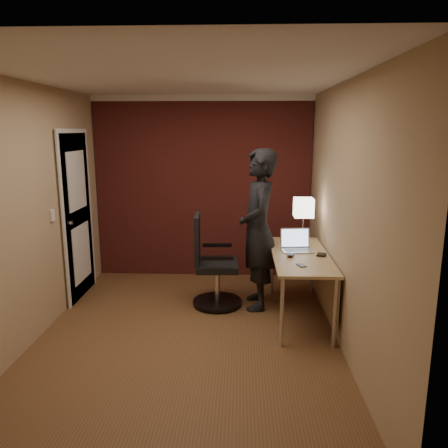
{
  "coord_description": "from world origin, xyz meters",
  "views": [
    {
      "loc": [
        0.53,
        -4.05,
        2.05
      ],
      "look_at": [
        0.35,
        0.55,
        1.05
      ],
      "focal_mm": 35.0,
      "sensor_mm": 36.0,
      "label": 1
    }
  ],
  "objects_px": {
    "mouse": "(290,255)",
    "desk_lamp": "(304,208)",
    "laptop": "(296,244)",
    "wallet": "(321,255)",
    "phone": "(301,265)",
    "person": "(258,230)",
    "desk": "(307,265)",
    "office_chair": "(211,267)"
  },
  "relations": [
    {
      "from": "desk_lamp",
      "to": "office_chair",
      "type": "relative_size",
      "value": 0.5
    },
    {
      "from": "desk_lamp",
      "to": "mouse",
      "type": "height_order",
      "value": "desk_lamp"
    },
    {
      "from": "laptop",
      "to": "desk_lamp",
      "type": "bearing_deg",
      "value": 70.1
    },
    {
      "from": "office_chair",
      "to": "person",
      "type": "distance_m",
      "value": 0.7
    },
    {
      "from": "mouse",
      "to": "person",
      "type": "xyz_separation_m",
      "value": [
        -0.33,
        0.42,
        0.18
      ]
    },
    {
      "from": "laptop",
      "to": "person",
      "type": "height_order",
      "value": "person"
    },
    {
      "from": "desk",
      "to": "mouse",
      "type": "xyz_separation_m",
      "value": [
        -0.19,
        -0.12,
        0.14
      ]
    },
    {
      "from": "desk",
      "to": "phone",
      "type": "xyz_separation_m",
      "value": [
        -0.12,
        -0.42,
        0.13
      ]
    },
    {
      "from": "office_chair",
      "to": "person",
      "type": "xyz_separation_m",
      "value": [
        0.54,
        0.0,
        0.45
      ]
    },
    {
      "from": "phone",
      "to": "desk",
      "type": "bearing_deg",
      "value": 53.31
    },
    {
      "from": "desk_lamp",
      "to": "person",
      "type": "xyz_separation_m",
      "value": [
        -0.54,
        -0.19,
        -0.22
      ]
    },
    {
      "from": "mouse",
      "to": "wallet",
      "type": "xyz_separation_m",
      "value": [
        0.34,
        0.05,
        -0.01
      ]
    },
    {
      "from": "laptop",
      "to": "wallet",
      "type": "bearing_deg",
      "value": -43.2
    },
    {
      "from": "desk_lamp",
      "to": "phone",
      "type": "height_order",
      "value": "desk_lamp"
    },
    {
      "from": "mouse",
      "to": "office_chair",
      "type": "relative_size",
      "value": 0.09
    },
    {
      "from": "laptop",
      "to": "office_chair",
      "type": "bearing_deg",
      "value": 172.34
    },
    {
      "from": "desk",
      "to": "laptop",
      "type": "distance_m",
      "value": 0.27
    },
    {
      "from": "desk_lamp",
      "to": "laptop",
      "type": "height_order",
      "value": "desk_lamp"
    },
    {
      "from": "person",
      "to": "phone",
      "type": "bearing_deg",
      "value": 26.45
    },
    {
      "from": "office_chair",
      "to": "desk_lamp",
      "type": "bearing_deg",
      "value": 9.98
    },
    {
      "from": "desk_lamp",
      "to": "person",
      "type": "relative_size",
      "value": 0.29
    },
    {
      "from": "desk",
      "to": "person",
      "type": "height_order",
      "value": "person"
    },
    {
      "from": "desk_lamp",
      "to": "wallet",
      "type": "xyz_separation_m",
      "value": [
        0.13,
        -0.55,
        -0.41
      ]
    },
    {
      "from": "desk",
      "to": "mouse",
      "type": "relative_size",
      "value": 15.0
    },
    {
      "from": "desk_lamp",
      "to": "phone",
      "type": "distance_m",
      "value": 1.0
    },
    {
      "from": "phone",
      "to": "mouse",
      "type": "bearing_deg",
      "value": 82.92
    },
    {
      "from": "laptop",
      "to": "office_chair",
      "type": "relative_size",
      "value": 0.33
    },
    {
      "from": "laptop",
      "to": "wallet",
      "type": "relative_size",
      "value": 3.22
    },
    {
      "from": "mouse",
      "to": "desk",
      "type": "bearing_deg",
      "value": 50.28
    },
    {
      "from": "desk",
      "to": "desk_lamp",
      "type": "bearing_deg",
      "value": 88.58
    },
    {
      "from": "mouse",
      "to": "desk_lamp",
      "type": "bearing_deg",
      "value": 89.61
    },
    {
      "from": "wallet",
      "to": "person",
      "type": "distance_m",
      "value": 0.78
    },
    {
      "from": "desk",
      "to": "desk_lamp",
      "type": "relative_size",
      "value": 2.8
    },
    {
      "from": "desk",
      "to": "person",
      "type": "bearing_deg",
      "value": 150.47
    },
    {
      "from": "laptop",
      "to": "mouse",
      "type": "height_order",
      "value": "laptop"
    },
    {
      "from": "desk_lamp",
      "to": "person",
      "type": "height_order",
      "value": "person"
    },
    {
      "from": "phone",
      "to": "person",
      "type": "relative_size",
      "value": 0.06
    },
    {
      "from": "desk",
      "to": "office_chair",
      "type": "relative_size",
      "value": 1.4
    },
    {
      "from": "desk_lamp",
      "to": "laptop",
      "type": "xyz_separation_m",
      "value": [
        -0.12,
        -0.32,
        -0.35
      ]
    },
    {
      "from": "laptop",
      "to": "wallet",
      "type": "xyz_separation_m",
      "value": [
        0.25,
        -0.23,
        -0.05
      ]
    },
    {
      "from": "desk_lamp",
      "to": "wallet",
      "type": "relative_size",
      "value": 4.86
    },
    {
      "from": "mouse",
      "to": "person",
      "type": "relative_size",
      "value": 0.05
    }
  ]
}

